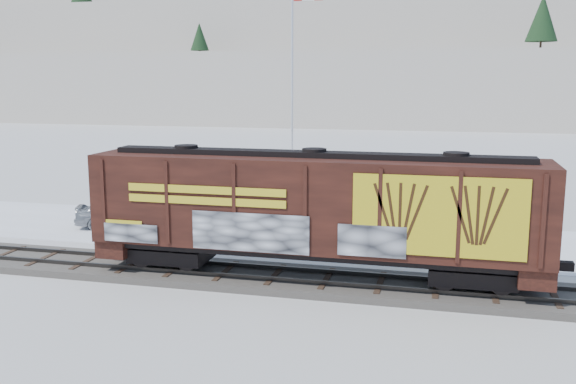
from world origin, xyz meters
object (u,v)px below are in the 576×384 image
(car_silver, at_px, (123,211))
(car_white, at_px, (231,214))
(flagpole, at_px, (294,122))
(hopper_railcar, at_px, (314,207))
(car_dark, at_px, (334,221))

(car_silver, xyz_separation_m, car_white, (5.84, 0.49, 0.05))
(flagpole, distance_m, car_white, 8.99)
(hopper_railcar, bearing_deg, car_silver, 149.14)
(car_silver, relative_size, car_white, 0.91)
(hopper_railcar, height_order, car_dark, hopper_railcar)
(car_white, distance_m, car_dark, 5.22)
(hopper_railcar, xyz_separation_m, flagpole, (-4.47, 15.30, 2.10))
(hopper_railcar, xyz_separation_m, car_dark, (-0.64, 7.92, -2.30))
(car_silver, bearing_deg, car_dark, -104.70)
(hopper_railcar, relative_size, car_silver, 3.53)
(hopper_railcar, bearing_deg, flagpole, 106.29)
(hopper_railcar, height_order, car_silver, hopper_railcar)
(hopper_railcar, bearing_deg, car_white, 128.05)
(car_silver, height_order, car_white, car_white)
(car_silver, bearing_deg, car_white, -104.81)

